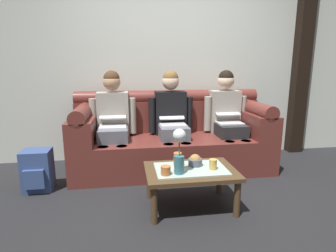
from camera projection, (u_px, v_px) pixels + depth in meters
The scene contains 14 objects.
ground_plane at pixel (193, 214), 2.45m from camera, with size 14.00×14.00×0.00m, color black.
back_wall_patterned at pixel (165, 53), 3.78m from camera, with size 6.00×0.12×2.90m, color silver.
timber_pillar at pixel (302, 53), 3.96m from camera, with size 0.20×0.20×2.90m, color black.
couch at pixel (172, 139), 3.50m from camera, with size 2.39×0.88×0.96m.
person_left at pixel (113, 118), 3.33m from camera, with size 0.56×0.67×1.22m.
person_middle at pixel (172, 117), 3.44m from camera, with size 0.56×0.67×1.22m.
person_right at pixel (227, 115), 3.54m from camera, with size 0.56×0.67×1.22m.
coffee_table at pixel (191, 174), 2.51m from camera, with size 0.81×0.56×0.38m.
flower_vase at pixel (179, 149), 2.33m from camera, with size 0.11×0.11×0.39m.
snack_bowl at pixel (195, 161), 2.56m from camera, with size 0.13×0.13×0.11m.
cup_near_left at pixel (166, 170), 2.34m from camera, with size 0.08×0.08×0.08m, color #B26633.
cup_near_right at pixel (213, 164), 2.46m from camera, with size 0.07×0.07×0.09m, color gold.
cup_far_center at pixel (178, 159), 2.54m from camera, with size 0.07×0.07×0.13m, color #B26633.
backpack_left at pixel (38, 171), 2.87m from camera, with size 0.28×0.28×0.43m.
Camera 1 is at (-0.56, -2.17, 1.28)m, focal length 29.70 mm.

